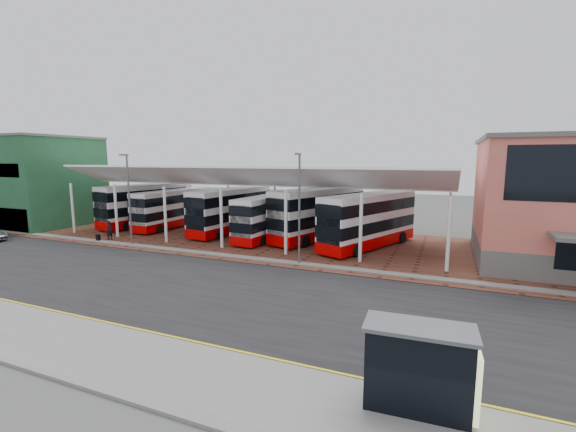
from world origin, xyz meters
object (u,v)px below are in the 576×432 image
object	(u,v)px
pedestrian	(110,230)
bus_shelter	(428,363)
bus_5	(369,221)
bus_1	(171,209)
bus_2	(231,211)
bus_3	(269,217)
bus_4	(319,214)
bus_0	(147,205)

from	to	relation	value
pedestrian	bus_shelter	bearing A→B (deg)	-104.53
bus_5	bus_1	bearing A→B (deg)	-161.02
bus_1	bus_5	bearing A→B (deg)	-1.94
bus_2	bus_3	world-z (taller)	bus_2
bus_4	bus_shelter	distance (m)	25.98
bus_2	bus_0	bearing A→B (deg)	-174.26
bus_2	bus_3	size ratio (longest dim) A/B	1.12
bus_1	bus_3	xyz separation A→B (m)	(12.63, -1.15, -0.01)
bus_5	bus_4	bearing A→B (deg)	-176.81
pedestrian	bus_shelter	size ratio (longest dim) A/B	0.54
bus_2	bus_4	bearing A→B (deg)	8.59
bus_0	bus_2	world-z (taller)	bus_0
bus_0	bus_2	bearing A→B (deg)	9.39
bus_2	bus_shelter	xyz separation A→B (m)	(20.53, -23.14, -0.56)
bus_2	pedestrian	world-z (taller)	bus_2
bus_5	bus_shelter	bearing A→B (deg)	-52.56
bus_3	bus_shelter	xyz separation A→B (m)	(15.56, -21.81, -0.34)
bus_1	bus_4	bearing A→B (deg)	2.98
pedestrian	bus_1	bearing A→B (deg)	5.92
bus_0	bus_4	distance (m)	20.82
bus_2	bus_shelter	world-z (taller)	bus_2
bus_3	bus_shelter	size ratio (longest dim) A/B	3.03
bus_0	bus_shelter	world-z (taller)	bus_0
bus_1	bus_5	xyz separation A→B (m)	(22.22, -1.21, 0.24)
bus_1	pedestrian	size ratio (longest dim) A/B	5.64
bus_0	bus_4	size ratio (longest dim) A/B	0.97
bus_0	pedestrian	world-z (taller)	bus_0
bus_3	pedestrian	bearing A→B (deg)	-150.83
bus_1	bus_shelter	bearing A→B (deg)	-37.98
bus_4	bus_3	bearing A→B (deg)	-141.05
bus_0	bus_shelter	bearing A→B (deg)	-26.05
bus_1	bus_5	distance (m)	22.26
bus_shelter	bus_5	bearing A→B (deg)	102.33
bus_2	bus_3	distance (m)	5.15
bus_1	bus_3	world-z (taller)	bus_1
bus_4	bus_1	bearing A→B (deg)	-159.85
bus_0	bus_4	bearing A→B (deg)	10.68
pedestrian	bus_0	bearing A→B (deg)	32.03
bus_5	pedestrian	size ratio (longest dim) A/B	6.36
bus_3	bus_1	bearing A→B (deg)	178.37
bus_3	bus_5	bearing A→B (deg)	3.17
bus_4	bus_5	bearing A→B (deg)	-0.57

